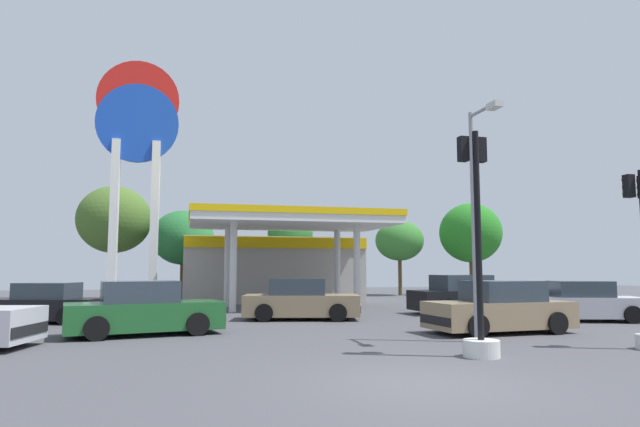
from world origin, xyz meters
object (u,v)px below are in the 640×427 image
Objects in this scene: tree_1 at (114,220)px; tree_5 at (470,233)px; tree_4 at (400,241)px; car_1 at (44,305)px; tree_2 at (183,238)px; car_3 at (584,303)px; car_4 at (499,309)px; corner_streetlamp at (477,199)px; station_pole_sign at (137,148)px; car_2 at (301,301)px; car_0 at (144,310)px; tree_3 at (290,234)px; traffic_signal_0 at (479,286)px; car_5 at (464,296)px.

tree_1 is 24.37m from tree_5.
car_1 is at bearing -141.74° from tree_4.
tree_5 reaches higher than tree_2.
tree_1 is at bearing -173.89° from tree_4.
car_3 is (19.10, -4.04, 0.02)m from car_1.
corner_streetlamp reaches higher than car_4.
tree_5 reaches higher than car_1.
station_pole_sign is at bearing -74.42° from tree_1.
car_2 is at bearing -51.18° from station_pole_sign.
car_3 is (15.38, 0.49, -0.04)m from car_0.
tree_3 reaches higher than car_0.
tree_5 reaches higher than corner_streetlamp.
car_2 reaches higher than car_1.
car_3 is 10.25m from traffic_signal_0.
tree_5 is (5.84, 18.52, 3.84)m from car_3.
tree_1 is (0.58, 13.63, 4.24)m from car_1.
car_3 is 0.80× the size of tree_2.
tree_1 is 1.20× the size of tree_3.
tree_2 reaches higher than traffic_signal_0.
tree_1 is (-3.14, 18.16, 4.17)m from car_0.
tree_4 reaches higher than car_0.
tree_1 is (-8.54, 14.61, 4.18)m from car_2.
car_0 is 17.85m from tree_2.
tree_3 is (-2.34, 21.61, 3.56)m from car_4.
car_2 is 0.99× the size of car_5.
traffic_signal_0 is at bearing -118.93° from tree_5.
tree_1 reaches higher than tree_3.
tree_2 is at bearing 109.69° from corner_streetlamp.
car_2 is (5.41, 3.55, -0.01)m from car_0.
tree_2 reaches higher than car_5.
station_pole_sign reaches higher than car_4.
station_pole_sign is at bearing -162.94° from tree_5.
car_3 is 0.94× the size of car_5.
car_4 is (10.34, -2.01, -0.00)m from car_0.
car_5 is 0.68× the size of tree_1.
station_pole_sign is 2.71× the size of car_5.
tree_5 is (21.22, 19.01, 3.80)m from car_0.
car_1 is 0.79× the size of tree_4.
tree_2 is (-11.85, 12.90, 3.05)m from car_5.
corner_streetlamp reaches higher than car_3.
station_pole_sign is at bearing 129.93° from car_4.
car_4 is 3.99m from corner_streetlamp.
tree_5 is (13.21, -0.59, 0.24)m from tree_3.
tree_1 is at bearing 171.51° from tree_2.
car_3 is 8.64m from corner_streetlamp.
tree_1 is at bearing 113.70° from traffic_signal_0.
car_1 is 15.27m from corner_streetlamp.
tree_3 is 0.94× the size of corner_streetlamp.
tree_1 is 1.12× the size of corner_streetlamp.
tree_1 is at bearing 120.32° from car_2.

